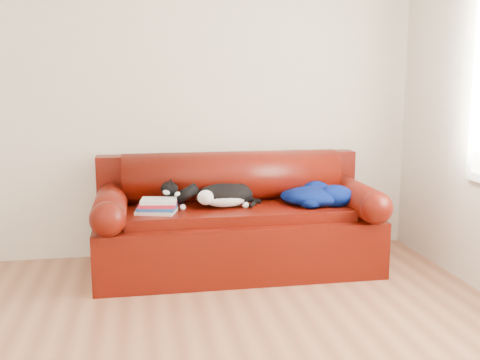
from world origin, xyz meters
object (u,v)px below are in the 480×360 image
object	(u,v)px
book_stack	(158,206)
cat	(224,196)
sofa_base	(237,239)
blanket	(315,195)

from	to	relation	value
book_stack	cat	xyz separation A→B (m)	(0.49, 0.09, 0.04)
sofa_base	book_stack	bearing A→B (deg)	-166.89
cat	blanket	bearing A→B (deg)	-19.54
cat	blanket	xyz separation A→B (m)	(0.70, -0.02, -0.01)
blanket	cat	bearing A→B (deg)	178.36
sofa_base	cat	size ratio (longest dim) A/B	3.35
cat	blanket	size ratio (longest dim) A/B	1.16
sofa_base	blanket	size ratio (longest dim) A/B	3.87
book_stack	blanket	xyz separation A→B (m)	(1.19, 0.07, 0.02)
sofa_base	blanket	bearing A→B (deg)	-6.47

